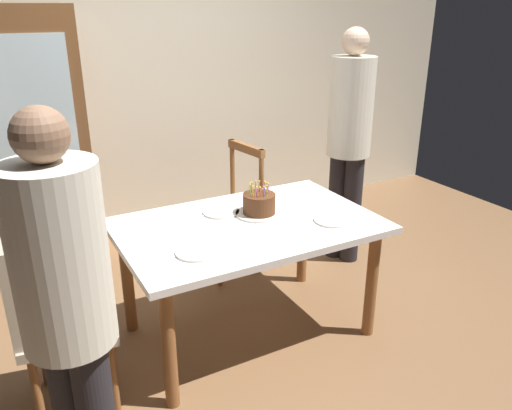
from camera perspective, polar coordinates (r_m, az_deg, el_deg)
name	(u,v)px	position (r m, az deg, el deg)	size (l,w,h in m)	color
ground	(249,330)	(3.26, -0.79, -13.88)	(6.40, 6.40, 0.00)	brown
back_wall	(144,81)	(4.42, -12.50, 13.38)	(6.40, 0.10, 2.60)	beige
dining_table	(248,237)	(2.94, -0.86, -3.66)	(1.46, 0.94, 0.73)	white
birthday_cake	(259,205)	(2.99, 0.35, -0.01)	(0.28, 0.28, 0.20)	silver
plate_near_celebrant	(197,252)	(2.57, -6.63, -5.25)	(0.22, 0.22, 0.01)	silver
plate_far_side	(221,212)	(3.04, -3.95, -0.77)	(0.22, 0.22, 0.01)	silver
plate_near_guest	(333,220)	(2.95, 8.62, -1.69)	(0.22, 0.22, 0.01)	silver
fork_near_celebrant	(166,258)	(2.54, -10.11, -5.91)	(0.18, 0.02, 0.01)	silver
fork_far_side	(196,217)	(2.99, -6.73, -1.38)	(0.18, 0.02, 0.01)	silver
chair_spindle_back	(228,213)	(3.76, -3.14, -0.85)	(0.50, 0.50, 0.95)	tan
chair_upholstered	(48,313)	(2.65, -22.32, -11.10)	(0.51, 0.51, 0.95)	tan
person_celebrant	(67,307)	(1.90, -20.39, -10.66)	(0.32, 0.32, 1.62)	#262328
person_guest	(349,134)	(3.83, 10.41, 7.81)	(0.32, 0.32, 1.75)	#262328
china_cabinet	(5,147)	(4.02, -26.34, 5.82)	(1.10, 0.45, 1.90)	brown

